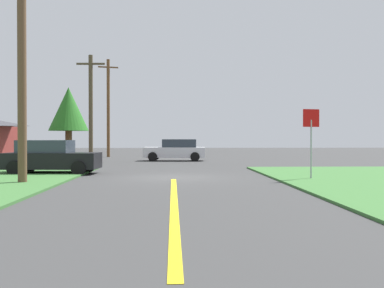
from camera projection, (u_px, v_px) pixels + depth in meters
name	position (u px, v px, depth m)	size (l,w,h in m)	color
ground_plane	(174.00, 177.00, 20.53)	(120.00, 120.00, 0.00)	#383838
lane_stripe_center	(174.00, 202.00, 12.54)	(0.20, 14.00, 0.01)	yellow
stop_sign	(311.00, 131.00, 19.20)	(0.71, 0.20, 2.90)	#9EA0A8
parked_car_near_building	(51.00, 157.00, 22.48)	(4.47, 2.30, 1.62)	black
car_approaching_junction	(176.00, 150.00, 35.31)	(4.67, 2.28, 1.62)	silver
utility_pole_near	(22.00, 70.00, 17.53)	(1.79, 0.49, 8.34)	brown
utility_pole_mid	(91.00, 108.00, 29.96)	(1.80, 0.27, 7.01)	#4D402D
utility_pole_far	(108.00, 107.00, 42.32)	(1.76, 0.64, 8.79)	brown
oak_tree_left	(69.00, 110.00, 32.96)	(2.77, 2.77, 5.28)	brown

